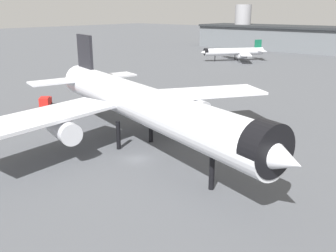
# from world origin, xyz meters

# --- Properties ---
(ground) EXTENTS (900.00, 900.00, 0.00)m
(ground) POSITION_xyz_m (0.00, 0.00, 0.00)
(ground) COLOR #4C4F54
(airliner_near_gate) EXTENTS (67.63, 60.43, 19.45)m
(airliner_near_gate) POSITION_xyz_m (-2.74, 3.98, 8.57)
(airliner_near_gate) COLOR silver
(airliner_near_gate) RESTS_ON ground
(airliner_far_taxiway) EXTENTS (27.06, 30.45, 10.17)m
(airliner_far_taxiway) POSITION_xyz_m (-55.42, 122.73, 4.48)
(airliner_far_taxiway) COLOR silver
(airliner_far_taxiway) RESTS_ON ground
(service_truck_front) EXTENTS (5.59, 5.44, 3.00)m
(service_truck_front) POSITION_xyz_m (-43.60, 9.43, 1.59)
(service_truck_front) COLOR black
(service_truck_front) RESTS_ON ground
(traffic_cone_wingtip) EXTENTS (0.60, 0.60, 0.75)m
(traffic_cone_wingtip) POSITION_xyz_m (-33.23, 26.49, 0.38)
(traffic_cone_wingtip) COLOR #F2600C
(traffic_cone_wingtip) RESTS_ON ground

